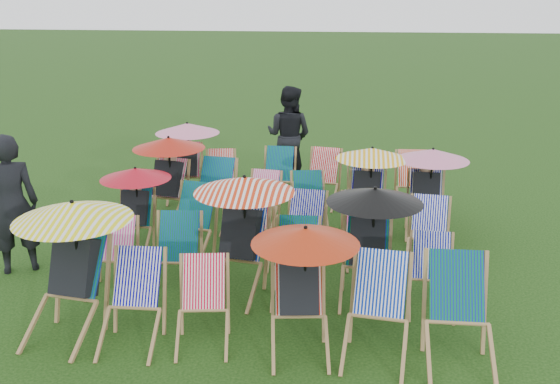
# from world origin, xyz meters

# --- Properties ---
(ground) EXTENTS (100.00, 100.00, 0.00)m
(ground) POSITION_xyz_m (0.00, 0.00, 0.00)
(ground) COLOR black
(ground) RESTS_ON ground
(deckchair_0) EXTENTS (1.23, 1.30, 1.46)m
(deckchair_0) POSITION_xyz_m (-1.93, -2.18, 0.77)
(deckchair_0) COLOR #9B7648
(deckchair_0) RESTS_ON ground
(deckchair_1) EXTENTS (0.64, 0.87, 0.92)m
(deckchair_1) POSITION_xyz_m (-1.23, -2.29, 0.46)
(deckchair_1) COLOR #9B7648
(deckchair_1) RESTS_ON ground
(deckchair_2) EXTENTS (0.67, 0.86, 0.85)m
(deckchair_2) POSITION_xyz_m (-0.50, -2.21, 0.43)
(deckchair_2) COLOR #9B7648
(deckchair_2) RESTS_ON ground
(deckchair_3) EXTENTS (1.09, 1.18, 1.30)m
(deckchair_3) POSITION_xyz_m (0.52, -2.20, 0.68)
(deckchair_3) COLOR #9B7648
(deckchair_3) RESTS_ON ground
(deckchair_4) EXTENTS (0.76, 0.97, 0.98)m
(deckchair_4) POSITION_xyz_m (1.29, -2.25, 0.49)
(deckchair_4) COLOR #9B7648
(deckchair_4) RESTS_ON ground
(deckchair_5) EXTENTS (0.70, 0.96, 1.03)m
(deckchair_5) POSITION_xyz_m (2.08, -2.29, 0.51)
(deckchair_5) COLOR #9B7648
(deckchair_5) RESTS_ON ground
(deckchair_6) EXTENTS (0.60, 0.80, 0.84)m
(deckchair_6) POSITION_xyz_m (-1.90, -1.11, 0.42)
(deckchair_6) COLOR #9B7648
(deckchair_6) RESTS_ON ground
(deckchair_7) EXTENTS (0.69, 0.90, 0.92)m
(deckchair_7) POSITION_xyz_m (-1.09, -1.14, 0.46)
(deckchair_7) COLOR #9B7648
(deckchair_7) RESTS_ON ground
(deckchair_8) EXTENTS (1.21, 1.29, 1.44)m
(deckchair_8) POSITION_xyz_m (-0.34, -1.00, 0.76)
(deckchair_8) COLOR #9B7648
(deckchair_8) RESTS_ON ground
(deckchair_9) EXTENTS (0.63, 0.86, 0.91)m
(deckchair_9) POSITION_xyz_m (0.37, -1.08, 0.45)
(deckchair_9) COLOR #9B7648
(deckchair_9) RESTS_ON ground
(deckchair_10) EXTENTS (1.13, 1.18, 1.34)m
(deckchair_10) POSITION_xyz_m (1.21, -0.96, 0.71)
(deckchair_10) COLOR #9B7648
(deckchair_10) RESTS_ON ground
(deckchair_11) EXTENTS (0.58, 0.78, 0.82)m
(deckchair_11) POSITION_xyz_m (1.94, -1.16, 0.41)
(deckchair_11) COLOR #9B7648
(deckchair_11) RESTS_ON ground
(deckchair_12) EXTENTS (0.99, 1.04, 1.17)m
(deckchair_12) POSITION_xyz_m (-2.06, 0.13, 0.62)
(deckchair_12) COLOR #9B7648
(deckchair_12) RESTS_ON ground
(deckchair_13) EXTENTS (0.77, 0.97, 0.96)m
(deckchair_13) POSITION_xyz_m (-1.22, -0.03, 0.48)
(deckchair_13) COLOR #9B7648
(deckchair_13) RESTS_ON ground
(deckchair_14) EXTENTS (0.68, 0.94, 1.01)m
(deckchair_14) POSITION_xyz_m (-0.38, -0.00, 0.50)
(deckchair_14) COLOR #9B7648
(deckchair_14) RESTS_ON ground
(deckchair_15) EXTENTS (0.67, 0.88, 0.89)m
(deckchair_15) POSITION_xyz_m (0.35, 0.03, 0.45)
(deckchair_15) COLOR #9B7648
(deckchair_15) RESTS_ON ground
(deckchair_16) EXTENTS (0.70, 0.89, 0.89)m
(deckchair_16) POSITION_xyz_m (1.17, 0.10, 0.45)
(deckchair_16) COLOR #9B7648
(deckchair_16) RESTS_ON ground
(deckchair_17) EXTENTS (0.67, 0.87, 0.88)m
(deckchair_17) POSITION_xyz_m (2.02, 0.04, 0.44)
(deckchair_17) COLOR #9B7648
(deckchair_17) RESTS_ON ground
(deckchair_18) EXTENTS (1.13, 1.21, 1.35)m
(deckchair_18) POSITION_xyz_m (-1.94, 1.30, 0.71)
(deckchair_18) COLOR #9B7648
(deckchair_18) RESTS_ON ground
(deckchair_19) EXTENTS (0.77, 0.99, 1.00)m
(deckchair_19) POSITION_xyz_m (-1.18, 1.18, 0.50)
(deckchair_19) COLOR #9B7648
(deckchair_19) RESTS_ON ground
(deckchair_20) EXTENTS (0.64, 0.82, 0.83)m
(deckchair_20) POSITION_xyz_m (-0.41, 1.22, 0.41)
(deckchair_20) COLOR #9B7648
(deckchair_20) RESTS_ON ground
(deckchair_21) EXTENTS (0.71, 0.88, 0.86)m
(deckchair_21) POSITION_xyz_m (0.36, 1.12, 0.43)
(deckchair_21) COLOR #9B7648
(deckchair_21) RESTS_ON ground
(deckchair_22) EXTENTS (1.09, 1.15, 1.29)m
(deckchair_22) POSITION_xyz_m (1.22, 1.22, 0.68)
(deckchair_22) COLOR #9B7648
(deckchair_22) RESTS_ON ground
(deckchair_23) EXTENTS (1.08, 1.13, 1.28)m
(deckchair_23) POSITION_xyz_m (2.12, 1.29, 0.68)
(deckchair_23) COLOR #9B7648
(deckchair_23) RESTS_ON ground
(deckchair_24) EXTENTS (1.12, 1.21, 1.33)m
(deckchair_24) POSITION_xyz_m (-1.93, 2.48, 0.70)
(deckchair_24) COLOR #9B7648
(deckchair_24) RESTS_ON ground
(deckchair_25) EXTENTS (0.70, 0.88, 0.86)m
(deckchair_25) POSITION_xyz_m (-1.28, 2.36, 0.43)
(deckchair_25) COLOR #9B7648
(deckchair_25) RESTS_ON ground
(deckchair_26) EXTENTS (0.63, 0.86, 0.92)m
(deckchair_26) POSITION_xyz_m (-0.29, 2.40, 0.46)
(deckchair_26) COLOR #9B7648
(deckchair_26) RESTS_ON ground
(deckchair_27) EXTENTS (0.73, 0.92, 0.91)m
(deckchair_27) POSITION_xyz_m (0.47, 2.42, 0.46)
(deckchair_27) COLOR #9B7648
(deckchair_27) RESTS_ON ground
(deckchair_28) EXTENTS (0.67, 0.87, 0.87)m
(deckchair_28) POSITION_xyz_m (1.21, 2.27, 0.44)
(deckchair_28) COLOR #9B7648
(deckchair_28) RESTS_ON ground
(deckchair_29) EXTENTS (0.67, 0.90, 0.94)m
(deckchair_29) POSITION_xyz_m (2.02, 2.33, 0.47)
(deckchair_29) COLOR #9B7648
(deckchair_29) RESTS_ON ground
(person_left) EXTENTS (0.80, 0.72, 1.84)m
(person_left) POSITION_xyz_m (-3.33, -0.76, 0.92)
(person_left) COLOR black
(person_left) RESTS_ON ground
(person_rear) EXTENTS (1.08, 0.96, 1.87)m
(person_rear) POSITION_xyz_m (-0.22, 3.56, 0.93)
(person_rear) COLOR black
(person_rear) RESTS_ON ground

